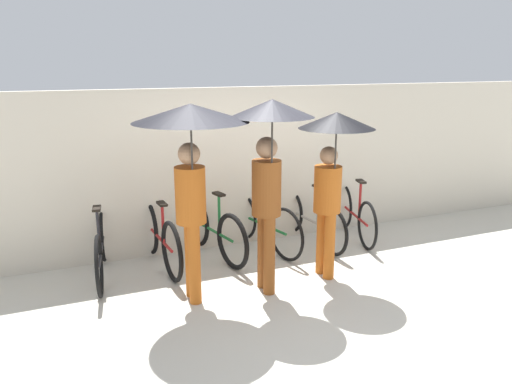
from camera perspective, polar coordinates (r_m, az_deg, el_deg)
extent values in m
plane|color=beige|center=(5.45, 4.35, -12.89)|extent=(30.00, 30.00, 0.00)
cube|color=beige|center=(6.87, -3.19, 2.73)|extent=(11.57, 0.12, 2.19)
torus|color=black|center=(6.76, -17.06, -4.68)|extent=(0.14, 0.70, 0.70)
torus|color=black|center=(5.78, -17.50, -8.08)|extent=(0.14, 0.70, 0.70)
cylinder|color=black|center=(6.27, -17.26, -6.24)|extent=(0.19, 1.05, 0.04)
cylinder|color=black|center=(6.00, -17.54, -4.43)|extent=(0.04, 0.04, 0.54)
cube|color=black|center=(5.92, -17.76, -1.80)|extent=(0.12, 0.21, 0.03)
cylinder|color=black|center=(6.66, -17.28, -1.92)|extent=(0.04, 0.04, 0.68)
cylinder|color=black|center=(6.58, -17.51, 0.92)|extent=(0.44, 0.09, 0.03)
torus|color=black|center=(6.85, -12.09, -3.93)|extent=(0.11, 0.73, 0.73)
torus|color=black|center=(5.95, -9.59, -6.73)|extent=(0.11, 0.73, 0.73)
cylinder|color=maroon|center=(6.40, -10.93, -5.23)|extent=(0.11, 1.00, 0.04)
cylinder|color=maroon|center=(6.16, -10.59, -3.62)|extent=(0.04, 0.04, 0.48)
cube|color=black|center=(6.08, -10.70, -1.32)|extent=(0.10, 0.21, 0.03)
cylinder|color=maroon|center=(6.75, -12.25, -1.14)|extent=(0.04, 0.04, 0.69)
cylinder|color=maroon|center=(6.67, -12.41, 1.72)|extent=(0.44, 0.06, 0.03)
torus|color=black|center=(7.02, -6.90, -3.33)|extent=(0.20, 0.71, 0.71)
torus|color=black|center=(6.21, -2.70, -5.67)|extent=(0.20, 0.71, 0.71)
cylinder|color=#19662D|center=(6.61, -4.93, -4.43)|extent=(0.23, 0.96, 0.04)
cylinder|color=#19662D|center=(6.39, -4.23, -2.63)|extent=(0.04, 0.04, 0.52)
cube|color=black|center=(6.31, -4.28, -0.24)|extent=(0.13, 0.21, 0.03)
cylinder|color=#19662D|center=(6.93, -6.97, -0.93)|extent=(0.04, 0.04, 0.61)
cylinder|color=#19662D|center=(6.86, -7.05, 1.52)|extent=(0.44, 0.12, 0.03)
torus|color=black|center=(7.25, -1.61, -2.65)|extent=(0.20, 0.70, 0.71)
torus|color=black|center=(6.47, 3.44, -4.87)|extent=(0.20, 0.70, 0.71)
cylinder|color=#19662D|center=(6.85, 0.77, -3.70)|extent=(0.26, 1.01, 0.04)
cylinder|color=#19662D|center=(6.63, 1.68, -1.84)|extent=(0.04, 0.04, 0.55)
cube|color=black|center=(6.55, 1.70, 0.60)|extent=(0.13, 0.21, 0.03)
cylinder|color=#19662D|center=(7.16, -1.63, 0.00)|extent=(0.04, 0.04, 0.69)
cylinder|color=#19662D|center=(7.08, -1.65, 2.70)|extent=(0.44, 0.12, 0.03)
torus|color=black|center=(7.56, 3.95, -2.09)|extent=(0.10, 0.68, 0.67)
torus|color=black|center=(6.71, 8.71, -4.45)|extent=(0.10, 0.68, 0.67)
cylinder|color=#A59E93|center=(7.13, 6.18, -3.20)|extent=(0.13, 1.08, 0.04)
cylinder|color=#A59E93|center=(6.90, 7.10, -1.58)|extent=(0.04, 0.04, 0.52)
cube|color=black|center=(6.83, 7.17, 0.62)|extent=(0.11, 0.21, 0.03)
cylinder|color=#A59E93|center=(7.47, 3.99, 0.37)|extent=(0.04, 0.04, 0.67)
cylinder|color=#A59E93|center=(7.39, 4.04, 2.89)|extent=(0.44, 0.06, 0.03)
torus|color=black|center=(7.88, 10.01, -1.57)|extent=(0.19, 0.67, 0.68)
torus|color=black|center=(7.01, 12.60, -3.78)|extent=(0.19, 0.67, 0.68)
cylinder|color=maroon|center=(7.44, 11.23, -2.61)|extent=(0.26, 0.96, 0.04)
cylinder|color=maroon|center=(7.21, 11.80, -0.98)|extent=(0.04, 0.04, 0.53)
cube|color=black|center=(7.14, 11.91, 1.20)|extent=(0.13, 0.22, 0.03)
cylinder|color=maroon|center=(7.79, 10.13, 1.01)|extent=(0.04, 0.04, 0.73)
cylinder|color=maroon|center=(7.71, 10.25, 3.64)|extent=(0.43, 0.13, 0.03)
cylinder|color=#B25619|center=(5.53, -7.44, -7.53)|extent=(0.13, 0.13, 0.88)
cylinder|color=#B25619|center=(5.36, -7.03, -8.23)|extent=(0.13, 0.13, 0.88)
cylinder|color=#B25619|center=(5.21, -7.50, -0.34)|extent=(0.32, 0.32, 0.60)
sphere|color=tan|center=(5.11, -7.66, 4.35)|extent=(0.23, 0.23, 0.23)
cylinder|color=#332D28|center=(4.98, -7.32, 3.71)|extent=(0.02, 0.02, 0.73)
cone|color=black|center=(4.92, -7.50, 8.95)|extent=(1.15, 1.15, 0.18)
cylinder|color=brown|center=(5.68, 0.82, -6.68)|extent=(0.13, 0.13, 0.89)
cylinder|color=brown|center=(5.53, 1.53, -7.31)|extent=(0.13, 0.13, 0.89)
cylinder|color=brown|center=(5.37, 1.21, 0.46)|extent=(0.32, 0.32, 0.61)
sphere|color=#997051|center=(5.28, 1.23, 5.09)|extent=(0.23, 0.23, 0.23)
cylinder|color=#332D28|center=(5.16, 1.83, 4.46)|extent=(0.02, 0.02, 0.74)
cone|color=black|center=(5.10, 1.88, 9.56)|extent=(0.87, 0.87, 0.18)
cylinder|color=#B25619|center=(6.13, 7.52, -5.63)|extent=(0.13, 0.13, 0.81)
cylinder|color=#B25619|center=(5.98, 8.38, -6.17)|extent=(0.13, 0.13, 0.81)
cylinder|color=#B25619|center=(5.85, 8.18, 0.32)|extent=(0.32, 0.32, 0.55)
sphere|color=tan|center=(5.77, 8.32, 4.16)|extent=(0.21, 0.21, 0.21)
cylinder|color=#332D28|center=(5.65, 9.04, 3.69)|extent=(0.02, 0.02, 0.69)
cone|color=black|center=(5.59, 9.22, 8.09)|extent=(0.85, 0.85, 0.18)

